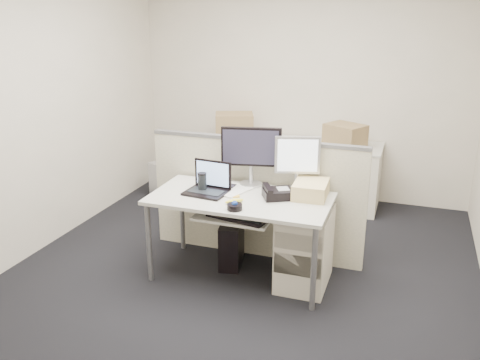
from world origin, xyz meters
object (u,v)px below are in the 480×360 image
at_px(desk_phone, 278,194).
at_px(laptop, 206,179).
at_px(desk, 240,204).
at_px(monitor_main, 251,157).

bearing_deg(desk_phone, laptop, 161.30).
xyz_separation_m(laptop, desk_phone, (0.60, 0.10, -0.09)).
bearing_deg(desk, monitor_main, 91.79).
relative_size(laptop, desk_phone, 1.47).
height_order(desk, monitor_main, monitor_main).
relative_size(desk, laptop, 4.33).
bearing_deg(monitor_main, desk_phone, -49.49).
xyz_separation_m(desk, monitor_main, (-0.01, 0.32, 0.33)).
height_order(desk, desk_phone, desk_phone).
bearing_deg(laptop, desk_phone, 15.42).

